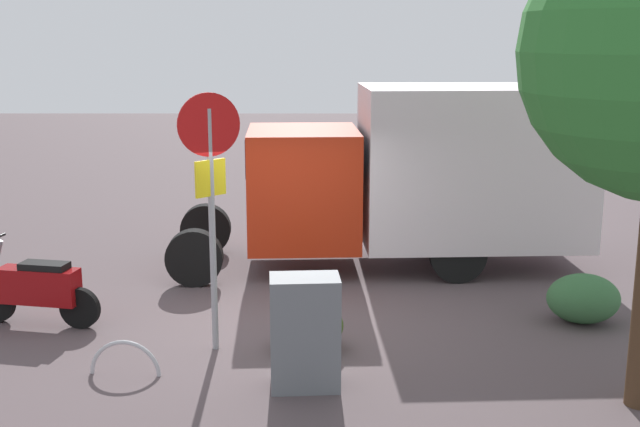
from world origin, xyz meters
The scene contains 8 objects.
ground_plane centered at (0.00, 0.00, 0.00)m, with size 60.00×60.00×0.00m, color #524547.
box_truck_near centered at (-2.00, -2.79, 1.65)m, with size 6.95×2.50×3.04m.
motorcycle centered at (3.43, 0.09, 0.52)m, with size 1.80×0.65×1.20m.
stop_sign centered at (0.94, 0.93, 2.14)m, with size 0.71×0.33×3.20m.
utility_cabinet centered at (-0.20, 2.03, 0.64)m, with size 0.77×0.49×1.28m, color slate.
bike_rack_hoop centered at (1.89, 1.71, 0.00)m, with size 0.85×0.85×0.05m, color #B7B7BC.
shrub_near_sign centered at (-3.97, -0.03, 0.34)m, with size 0.99×0.81×0.68m, color #37673B.
shrub_mid_verge centered at (-0.22, 0.92, 0.31)m, with size 0.90×0.73×0.61m, color #455D24.
Camera 1 is at (-0.38, 10.32, 3.85)m, focal length 44.63 mm.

